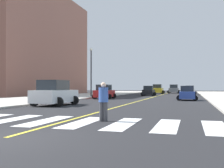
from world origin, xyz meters
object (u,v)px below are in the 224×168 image
Objects in this scene: car_blue_fifth at (187,94)px; street_lamp at (91,68)px; car_silver_third at (190,90)px; car_red_seventh at (104,92)px; car_gray_sixth at (174,89)px; car_black_nearest at (149,91)px; car_yellow_fourth at (158,89)px; car_white_second at (55,94)px; pedestrian_crossing at (103,100)px.

car_blue_fifth is 15.05m from street_lamp.
car_red_seventh is at bearing 65.60° from car_silver_third.
car_black_nearest is at bearing 81.56° from car_gray_sixth.
car_red_seventh is (-10.59, -21.47, 0.02)m from car_silver_third.
car_silver_third is at bearing 51.42° from street_lamp.
car_black_nearest is 15.95m from car_blue_fifth.
car_black_nearest is 12.28m from street_lamp.
car_yellow_fourth is 0.66× the size of street_lamp.
street_lamp reaches higher than car_black_nearest.
car_black_nearest is 0.82× the size of car_white_second.
car_black_nearest is 10.58m from car_silver_third.
car_yellow_fourth is at bearing 80.06° from car_red_seventh.
car_white_second is 13.12m from car_red_seventh.
car_white_second is 46.97m from car_gray_sixth.
car_white_second is 36.21m from car_silver_third.
street_lamp is at bearing 71.29° from car_gray_sixth.
car_white_second reaches higher than car_silver_third.
car_gray_sixth is 2.69× the size of pedestrian_crossing.
car_white_second is 1.26× the size of car_blue_fifth.
car_red_seventh reaches higher than pedestrian_crossing.
pedestrian_crossing is at bearing -87.01° from car_yellow_fourth.
car_blue_fifth is 0.80× the size of car_gray_sixth.
car_gray_sixth is 0.66× the size of street_lamp.
street_lamp is (-13.68, 5.15, 3.60)m from car_blue_fifth.
car_yellow_fourth is 6.75m from car_gray_sixth.
car_black_nearest is at bearing 95.95° from pedestrian_crossing.
car_black_nearest is 20.17m from car_gray_sixth.
car_yellow_fourth reaches higher than car_blue_fifth.
car_white_second is at bearing -79.44° from street_lamp.
car_black_nearest is 13.92m from car_red_seventh.
car_yellow_fourth is at bearing 94.55° from pedestrian_crossing.
car_gray_sixth is at bearing -85.06° from car_blue_fifth.
car_silver_third is at bearing 48.84° from car_black_nearest.
street_lamp reaches higher than car_gray_sixth.
car_black_nearest is 35.48m from pedestrian_crossing.
car_white_second is at bearing 129.63° from pedestrian_crossing.
car_gray_sixth is (3.13, 19.92, 0.17)m from car_black_nearest.
car_silver_third is at bearing 107.86° from car_gray_sixth.
car_silver_third is 2.32× the size of pedestrian_crossing.
car_red_seventh is at bearing -98.50° from car_yellow_fourth.
car_white_second is at bearing -92.85° from car_red_seventh.
car_red_seventh is at bearing -50.41° from street_lamp.
car_silver_third is at bearing 85.97° from pedestrian_crossing.
car_blue_fifth is at bearing -8.49° from car_red_seventh.
car_black_nearest is 0.82× the size of car_yellow_fourth.
pedestrian_crossing is (3.31, -49.32, -0.02)m from car_yellow_fourth.
car_silver_third is 23.94m from car_red_seventh.
car_silver_third is (10.72, 34.59, -0.15)m from car_white_second.
street_lamp is (-7.08, -9.38, 3.57)m from car_black_nearest.
street_lamp is (-10.32, 25.96, 3.42)m from pedestrian_crossing.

